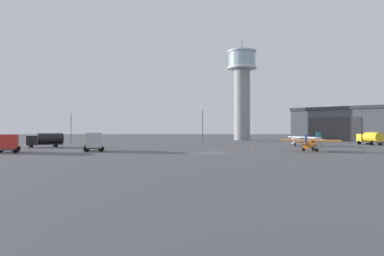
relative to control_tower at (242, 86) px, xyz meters
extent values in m
plane|color=#545456|center=(-10.94, -61.78, -18.32)|extent=(400.00, 400.00, 0.00)
cylinder|color=gray|center=(0.00, 0.00, -6.32)|extent=(5.31, 5.31, 24.00)
cylinder|color=silver|center=(0.00, 0.00, 5.98)|extent=(9.71, 9.71, 0.60)
cylinder|color=#99B7C6|center=(0.00, 0.00, 8.72)|extent=(8.94, 8.94, 4.89)
cylinder|color=silver|center=(0.00, 0.00, 11.41)|extent=(9.71, 9.71, 0.50)
cylinder|color=#38383D|center=(0.00, 0.00, 13.66)|extent=(0.16, 0.16, 4.00)
cube|color=#4C5159|center=(33.63, 1.03, -13.41)|extent=(34.29, 32.15, 9.82)
cube|color=#35393E|center=(33.63, 1.03, -8.00)|extent=(35.13, 32.99, 1.00)
cube|color=#38383A|center=(28.01, -6.90, -14.64)|extent=(12.80, 9.15, 7.36)
cylinder|color=white|center=(9.55, -40.69, -17.08)|extent=(6.41, 3.23, 1.26)
cone|color=#38383D|center=(6.32, -41.78, -17.08)|extent=(1.15, 1.13, 0.88)
cube|color=#38383D|center=(6.32, -41.78, -17.08)|extent=(0.09, 0.12, 1.93)
cube|color=white|center=(9.27, -40.79, -16.35)|extent=(4.71, 10.12, 0.20)
cylinder|color=teal|center=(8.74, -39.25, -16.77)|extent=(0.40, 0.97, 1.38)
cylinder|color=teal|center=(9.79, -42.33, -16.77)|extent=(0.40, 0.97, 1.38)
cube|color=#99B7C6|center=(8.40, -41.08, -16.74)|extent=(1.38, 1.31, 0.71)
cone|color=white|center=(12.79, -39.59, -16.98)|extent=(1.65, 1.35, 0.95)
cube|color=teal|center=(12.79, -39.59, -16.17)|extent=(1.10, 0.47, 1.73)
cube|color=white|center=(12.79, -39.59, -16.83)|extent=(1.85, 3.18, 0.10)
cylinder|color=black|center=(7.24, -41.47, -18.02)|extent=(0.35, 0.63, 0.61)
cylinder|color=black|center=(9.39, -39.56, -18.02)|extent=(0.35, 0.63, 0.61)
cylinder|color=black|center=(10.11, -41.68, -18.02)|extent=(0.35, 0.63, 0.61)
cylinder|color=orange|center=(5.53, -58.21, -17.15)|extent=(3.87, 5.86, 1.19)
cone|color=#38383D|center=(7.04, -55.35, -17.15)|extent=(1.14, 1.16, 0.83)
cube|color=#38383D|center=(7.04, -55.35, -17.15)|extent=(0.11, 0.10, 1.83)
cube|color=orange|center=(5.66, -57.95, -16.46)|extent=(9.16, 5.78, 0.19)
cylinder|color=#2847A8|center=(7.02, -58.67, -16.85)|extent=(0.87, 0.51, 1.30)
cylinder|color=#2847A8|center=(4.30, -57.23, -16.85)|extent=(0.87, 0.51, 1.30)
cube|color=#99B7C6|center=(6.07, -57.19, -16.82)|extent=(1.34, 1.38, 0.67)
cone|color=orange|center=(4.01, -61.06, -17.06)|extent=(1.42, 1.61, 0.89)
cube|color=#2847A8|center=(4.01, -61.06, -16.29)|extent=(0.60, 0.99, 1.63)
cube|color=orange|center=(4.01, -61.06, -16.91)|extent=(2.95, 2.12, 0.10)
cylinder|color=black|center=(6.61, -56.17, -18.04)|extent=(0.58, 0.41, 0.58)
cylinder|color=black|center=(6.37, -58.87, -18.04)|extent=(0.58, 0.41, 0.58)
cylinder|color=black|center=(4.50, -57.88, -18.04)|extent=(0.58, 0.41, 0.58)
cube|color=#38383D|center=(-43.14, -63.35, -17.70)|extent=(4.67, 6.69, 0.24)
cube|color=red|center=(-44.16, -61.26, -16.60)|extent=(3.08, 2.74, 1.98)
cube|color=#99B7C6|center=(-44.53, -60.51, -16.20)|extent=(1.98, 1.02, 0.99)
cube|color=red|center=(-42.67, -64.30, -16.52)|extent=(4.20, 5.02, 2.13)
cylinder|color=black|center=(-45.16, -61.83, -17.82)|extent=(1.02, 0.69, 1.00)
cylinder|color=black|center=(-43.10, -60.82, -17.82)|extent=(1.02, 0.69, 1.00)
cylinder|color=black|center=(-41.26, -64.59, -17.82)|extent=(1.02, 0.69, 1.00)
cube|color=#38383D|center=(-44.82, -47.80, -17.70)|extent=(6.77, 5.85, 0.24)
cube|color=black|center=(-46.85, -49.39, -16.76)|extent=(2.98, 3.02, 1.64)
cube|color=#99B7C6|center=(-47.60, -49.97, -16.44)|extent=(1.25, 1.56, 0.82)
cylinder|color=black|center=(-43.91, -47.08, -16.51)|extent=(5.16, 4.69, 2.15)
cylinder|color=black|center=(-46.17, -50.14, -17.82)|extent=(0.83, 0.96, 1.00)
cylinder|color=black|center=(-47.42, -48.54, -17.82)|extent=(0.83, 0.96, 1.00)
cylinder|color=black|center=(-42.49, -47.27, -17.82)|extent=(0.83, 0.96, 1.00)
cylinder|color=black|center=(-43.74, -45.67, -17.82)|extent=(0.83, 0.96, 1.00)
cube|color=#38383D|center=(-30.80, -59.29, -17.70)|extent=(4.00, 6.59, 0.24)
cube|color=#B7BABF|center=(-31.55, -57.16, -16.66)|extent=(2.99, 2.50, 1.86)
cube|color=#99B7C6|center=(-31.82, -56.39, -16.29)|extent=(2.07, 0.79, 0.93)
cube|color=#B7BABF|center=(-30.45, -60.26, -16.39)|extent=(3.80, 4.82, 2.40)
cylinder|color=black|center=(-32.61, -57.60, -17.82)|extent=(1.03, 0.59, 1.00)
cylinder|color=black|center=(-30.44, -56.84, -17.82)|extent=(1.03, 0.59, 1.00)
cylinder|color=black|center=(-31.25, -61.45, -17.82)|extent=(1.03, 0.59, 1.00)
cylinder|color=black|center=(-29.09, -60.69, -17.82)|extent=(1.03, 0.59, 1.00)
cube|color=#38383D|center=(26.75, -33.30, -17.70)|extent=(3.24, 7.11, 0.24)
cube|color=gold|center=(26.30, -30.88, -16.67)|extent=(2.83, 2.35, 1.82)
cube|color=#99B7C6|center=(26.13, -29.99, -16.31)|extent=(2.12, 0.47, 0.91)
cylinder|color=gold|center=(26.96, -34.40, -16.43)|extent=(3.11, 4.98, 2.30)
cylinder|color=black|center=(25.20, -31.15, -17.82)|extent=(1.03, 0.45, 1.00)
cylinder|color=black|center=(27.42, -30.73, -17.82)|extent=(1.03, 0.45, 1.00)
cylinder|color=black|center=(26.02, -35.53, -17.82)|extent=(1.03, 0.45, 1.00)
cylinder|color=black|center=(28.24, -35.12, -17.82)|extent=(1.03, 0.45, 1.00)
cylinder|color=#38383D|center=(-50.00, -21.02, -14.43)|extent=(0.18, 0.18, 7.80)
sphere|color=#F9E5B2|center=(-50.00, -21.02, -10.31)|extent=(0.44, 0.44, 0.44)
cylinder|color=#38383D|center=(-13.00, -19.99, -13.85)|extent=(0.18, 0.18, 8.95)
sphere|color=#F9E5B2|center=(-13.00, -19.99, -9.16)|extent=(0.44, 0.44, 0.44)
cube|color=black|center=(-3.03, -50.87, -18.30)|extent=(0.36, 0.36, 0.04)
cone|color=orange|center=(-3.03, -50.87, -17.97)|extent=(0.30, 0.30, 0.62)
cylinder|color=white|center=(-3.03, -50.87, -17.94)|extent=(0.21, 0.21, 0.08)
cube|color=black|center=(-6.50, -52.01, -18.30)|extent=(0.36, 0.36, 0.04)
cone|color=orange|center=(-6.50, -52.01, -18.03)|extent=(0.30, 0.30, 0.51)
cylinder|color=white|center=(-6.50, -52.01, -18.00)|extent=(0.21, 0.21, 0.08)
camera|label=1|loc=(-11.66, -116.79, -14.61)|focal=32.42mm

